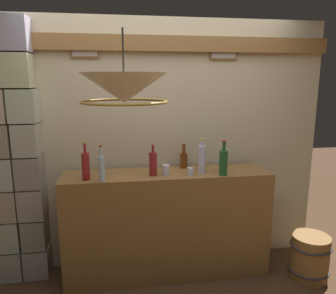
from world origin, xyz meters
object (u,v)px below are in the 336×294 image
liquor_bottle_mezcal (102,168)px  liquor_bottle_vodka (153,163)px  liquor_bottle_rum (184,159)px  glass_tumbler_highball (190,172)px  wooden_barrel (310,257)px  liquor_bottle_brandy (223,162)px  liquor_bottle_scotch (202,159)px  liquor_bottle_amaro (86,166)px  glass_tumbler_rocks (166,170)px  pendant_lamp (124,89)px

liquor_bottle_mezcal → liquor_bottle_vodka: (0.44, 0.11, -0.01)m
liquor_bottle_vodka → liquor_bottle_rum: liquor_bottle_vodka is taller
glass_tumbler_highball → wooden_barrel: size_ratio=0.17×
liquor_bottle_mezcal → liquor_bottle_vodka: size_ratio=1.12×
liquor_bottle_mezcal → wooden_barrel: 2.10m
liquor_bottle_mezcal → liquor_bottle_brandy: bearing=1.0°
liquor_bottle_scotch → glass_tumbler_highball: size_ratio=4.49×
liquor_bottle_mezcal → liquor_bottle_vodka: bearing=14.0°
liquor_bottle_rum → liquor_bottle_amaro: (-0.89, -0.25, 0.04)m
liquor_bottle_rum → glass_tumbler_highball: 0.27m
liquor_bottle_mezcal → glass_tumbler_highball: size_ratio=4.36×
glass_tumbler_rocks → liquor_bottle_brandy: bearing=-10.2°
liquor_bottle_rum → glass_tumbler_rocks: size_ratio=2.67×
liquor_bottle_mezcal → liquor_bottle_brandy: (1.06, 0.02, 0.00)m
glass_tumbler_highball → wooden_barrel: (1.12, -0.18, -0.83)m
pendant_lamp → glass_tumbler_rocks: bearing=63.8°
liquor_bottle_mezcal → liquor_bottle_brandy: size_ratio=0.98×
liquor_bottle_mezcal → glass_tumbler_highball: bearing=4.0°
liquor_bottle_mezcal → liquor_bottle_brandy: 1.06m
liquor_bottle_rum → liquor_bottle_brandy: 0.42m
liquor_bottle_amaro → pendant_lamp: size_ratio=0.61×
liquor_bottle_vodka → liquor_bottle_rum: 0.38m
liquor_bottle_vodka → liquor_bottle_brandy: size_ratio=0.88×
liquor_bottle_rum → wooden_barrel: size_ratio=0.55×
glass_tumbler_rocks → pendant_lamp: 1.10m
liquor_bottle_amaro → glass_tumbler_rocks: liquor_bottle_amaro is taller
liquor_bottle_mezcal → liquor_bottle_vodka: liquor_bottle_mezcal is taller
liquor_bottle_brandy → liquor_bottle_vodka: bearing=171.6°
liquor_bottle_amaro → liquor_bottle_brandy: bearing=-2.2°
liquor_bottle_brandy → glass_tumbler_highball: (-0.29, 0.04, -0.09)m
liquor_bottle_brandy → glass_tumbler_rocks: (-0.50, 0.09, -0.08)m
liquor_bottle_vodka → glass_tumbler_highball: 0.34m
wooden_barrel → liquor_bottle_scotch: bearing=166.8°
liquor_bottle_amaro → liquor_bottle_scotch: (1.02, 0.05, 0.01)m
pendant_lamp → liquor_bottle_scotch: bearing=46.7°
liquor_bottle_brandy → liquor_bottle_amaro: bearing=177.8°
pendant_lamp → wooden_barrel: pendant_lamp is taller
liquor_bottle_vodka → glass_tumbler_highball: liquor_bottle_vodka is taller
liquor_bottle_brandy → liquor_bottle_scotch: (-0.17, 0.09, 0.01)m
liquor_bottle_vodka → wooden_barrel: (1.44, -0.23, -0.90)m
liquor_bottle_amaro → wooden_barrel: bearing=-5.3°
liquor_bottle_vodka → wooden_barrel: size_ratio=0.65×
pendant_lamp → wooden_barrel: size_ratio=1.25×
liquor_bottle_vodka → wooden_barrel: liquor_bottle_vodka is taller
liquor_bottle_scotch → wooden_barrel: 1.38m
liquor_bottle_vodka → liquor_bottle_rum: (0.32, 0.21, -0.02)m
liquor_bottle_mezcal → wooden_barrel: size_ratio=0.72×
liquor_bottle_rum → glass_tumbler_rocks: (-0.21, -0.21, -0.04)m
liquor_bottle_scotch → glass_tumbler_rocks: 0.34m
liquor_bottle_mezcal → glass_tumbler_rocks: size_ratio=3.50×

